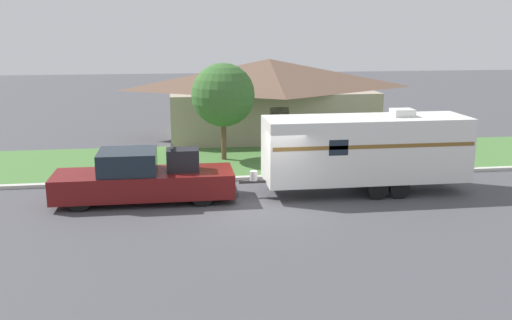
{
  "coord_description": "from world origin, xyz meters",
  "views": [
    {
      "loc": [
        -3.24,
        -18.89,
        6.17
      ],
      "look_at": [
        -0.36,
        1.32,
        1.4
      ],
      "focal_mm": 40.0,
      "sensor_mm": 36.0,
      "label": 1
    }
  ],
  "objects": [
    {
      "name": "ground_plane",
      "position": [
        0.0,
        0.0,
        0.0
      ],
      "size": [
        120.0,
        120.0,
        0.0
      ],
      "primitive_type": "plane",
      "color": "#47474C"
    },
    {
      "name": "curb_strip",
      "position": [
        0.0,
        3.75,
        0.07
      ],
      "size": [
        80.0,
        0.3,
        0.14
      ],
      "color": "beige",
      "rests_on": "ground_plane"
    },
    {
      "name": "lawn_strip",
      "position": [
        0.0,
        7.4,
        0.01
      ],
      "size": [
        80.0,
        7.0,
        0.03
      ],
      "color": "#477538",
      "rests_on": "ground_plane"
    },
    {
      "name": "house_across_street",
      "position": [
        2.15,
        13.59,
        2.28
      ],
      "size": [
        12.2,
        7.39,
        4.4
      ],
      "color": "gray",
      "rests_on": "ground_plane"
    },
    {
      "name": "pickup_truck",
      "position": [
        -4.47,
        1.32,
        0.85
      ],
      "size": [
        6.52,
        2.07,
        2.02
      ],
      "color": "black",
      "rests_on": "ground_plane"
    },
    {
      "name": "travel_trailer",
      "position": [
        3.82,
        1.32,
        1.7
      ],
      "size": [
        8.62,
        2.22,
        3.18
      ],
      "color": "black",
      "rests_on": "ground_plane"
    },
    {
      "name": "mailbox",
      "position": [
        8.5,
        4.5,
        1.08
      ],
      "size": [
        0.48,
        0.2,
        1.42
      ],
      "color": "brown",
      "rests_on": "ground_plane"
    },
    {
      "name": "tree_in_yard",
      "position": [
        -1.02,
        7.51,
        3.09
      ],
      "size": [
        2.96,
        2.96,
        4.58
      ],
      "color": "brown",
      "rests_on": "ground_plane"
    }
  ]
}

